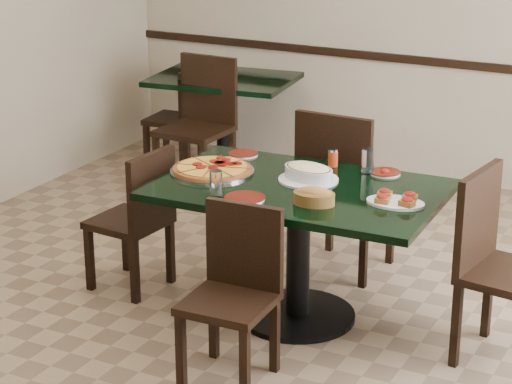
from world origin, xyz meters
The scene contains 20 objects.
floor centered at (0.00, 0.00, 0.00)m, with size 5.50×5.50×0.00m, color #856B4C.
main_table centered at (0.15, 0.12, 0.57)m, with size 1.49×0.99×0.75m.
back_table centered at (-1.44, 2.17, 0.52)m, with size 1.13×0.88×0.75m.
chair_far centered at (0.12, 0.77, 0.56)m, with size 0.48×0.48×1.00m.
chair_near centered at (0.14, -0.54, 0.46)m, with size 0.40×0.40×0.83m.
chair_right centered at (1.18, 0.17, 0.54)m, with size 0.50×0.50×0.95m.
chair_left centered at (-0.80, 0.05, 0.46)m, with size 0.42×0.42×0.83m.
back_chair_near centered at (-1.38, 1.71, 0.55)m, with size 0.47×0.47×0.98m.
back_chair_left centered at (-1.78, 2.10, 0.44)m, with size 0.40×0.40×0.80m.
pepperoni_pizza centered at (-0.36, 0.12, 0.77)m, with size 0.45×0.45×0.04m.
lasagna_casserole centered at (0.16, 0.22, 0.80)m, with size 0.32×0.32×0.09m.
bread_basket centered at (0.33, -0.09, 0.79)m, with size 0.23×0.18×0.09m.
bruschetta_platter centered at (0.68, 0.09, 0.77)m, with size 0.30×0.22×0.05m.
side_plate_near centered at (0.00, -0.19, 0.76)m, with size 0.20×0.20×0.02m.
side_plate_far_r centered at (0.47, 0.51, 0.76)m, with size 0.17×0.17×0.03m.
side_plate_far_l centered at (-0.36, 0.46, 0.76)m, with size 0.17×0.17×0.02m.
napkin_setting centered at (0.02, -0.22, 0.75)m, with size 0.21×0.21×0.01m.
water_glass_a centered at (0.39, 0.46, 0.82)m, with size 0.07×0.07×0.14m, color white.
water_glass_b centered at (-0.15, -0.22, 0.82)m, with size 0.06×0.06×0.14m, color white.
pepper_shaker centered at (0.17, 0.51, 0.80)m, with size 0.06×0.06×0.10m.
Camera 1 is at (2.19, -4.29, 2.41)m, focal length 70.00 mm.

